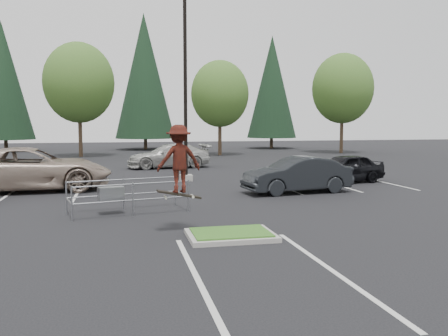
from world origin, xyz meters
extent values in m
plane|color=black|center=(0.00, 0.00, 0.00)|extent=(120.00, 120.00, 0.00)
cube|color=gray|center=(0.00, 0.00, 0.06)|extent=(2.20, 1.60, 0.12)
cube|color=#265C1D|center=(0.00, 0.00, 0.13)|extent=(1.95, 1.35, 0.05)
cube|color=beige|center=(-4.50, 9.00, 0.00)|extent=(0.12, 5.20, 0.01)
cube|color=beige|center=(-7.20, 9.00, 0.00)|extent=(0.12, 5.20, 0.01)
cube|color=beige|center=(4.50, 9.00, 0.00)|extent=(0.12, 5.20, 0.01)
cube|color=beige|center=(7.20, 9.00, 0.00)|extent=(0.12, 5.20, 0.01)
cube|color=beige|center=(9.90, 9.00, 0.00)|extent=(0.12, 5.20, 0.01)
cube|color=beige|center=(-1.35, -3.00, 0.00)|extent=(0.12, 6.00, 0.01)
cube|color=beige|center=(1.35, -3.00, 0.00)|extent=(0.12, 6.00, 0.01)
cube|color=gray|center=(0.50, 12.00, 0.15)|extent=(0.60, 0.60, 0.30)
cylinder|color=black|center=(0.50, 12.00, 5.00)|extent=(0.18, 0.18, 10.00)
cylinder|color=#38281C|center=(-6.00, 30.50, 1.75)|extent=(0.32, 0.32, 3.50)
ellipsoid|color=#2C5C22|center=(-6.00, 30.50, 6.26)|extent=(5.89, 5.89, 6.77)
sphere|color=#2C5C22|center=(-5.40, 30.20, 5.52)|extent=(3.68, 3.68, 3.68)
sphere|color=#2C5C22|center=(-6.50, 30.90, 5.70)|extent=(4.05, 4.05, 4.05)
cylinder|color=#38281C|center=(6.00, 29.80, 1.52)|extent=(0.32, 0.32, 3.04)
ellipsoid|color=#2C5C22|center=(6.00, 29.80, 5.44)|extent=(5.12, 5.12, 5.89)
sphere|color=#2C5C22|center=(6.60, 29.50, 4.80)|extent=(3.20, 3.20, 3.20)
sphere|color=#2C5C22|center=(5.50, 30.20, 4.96)|extent=(3.52, 3.52, 3.52)
cylinder|color=#38281C|center=(18.00, 30.30, 1.71)|extent=(0.32, 0.32, 3.42)
ellipsoid|color=#2C5C22|center=(18.00, 30.30, 6.12)|extent=(5.76, 5.76, 6.62)
sphere|color=#2C5C22|center=(18.60, 30.00, 5.40)|extent=(3.60, 3.60, 3.60)
sphere|color=#2C5C22|center=(17.50, 30.70, 5.58)|extent=(3.96, 3.96, 3.96)
cylinder|color=#38281C|center=(-14.00, 40.00, 0.60)|extent=(0.36, 0.36, 1.20)
cone|color=black|center=(-14.00, 40.00, 7.10)|extent=(5.72, 5.72, 11.80)
cylinder|color=#38281C|center=(0.00, 40.50, 0.60)|extent=(0.36, 0.36, 1.20)
cone|color=black|center=(0.00, 40.50, 7.85)|extent=(6.38, 6.38, 13.30)
cylinder|color=#38281C|center=(14.00, 39.50, 0.60)|extent=(0.36, 0.36, 1.20)
cone|color=black|center=(14.00, 39.50, 6.85)|extent=(5.50, 5.50, 11.30)
cylinder|color=gray|center=(-4.16, 2.96, 0.53)|extent=(0.06, 0.06, 1.06)
cylinder|color=gray|center=(-4.44, 4.23, 0.53)|extent=(0.06, 0.06, 1.06)
cylinder|color=gray|center=(-2.36, 3.37, 0.53)|extent=(0.06, 0.06, 1.06)
cylinder|color=gray|center=(-2.64, 4.63, 0.53)|extent=(0.06, 0.06, 1.06)
cylinder|color=gray|center=(-0.56, 3.77, 0.53)|extent=(0.06, 0.06, 1.06)
cylinder|color=gray|center=(-0.84, 5.04, 0.53)|extent=(0.06, 0.06, 1.06)
cylinder|color=gray|center=(-2.36, 3.37, 0.51)|extent=(3.62, 0.85, 0.05)
cylinder|color=gray|center=(-2.36, 3.37, 1.02)|extent=(3.62, 0.85, 0.05)
cylinder|color=gray|center=(-2.64, 4.63, 0.51)|extent=(3.62, 0.85, 0.05)
cylinder|color=gray|center=(-2.64, 4.63, 1.02)|extent=(3.62, 0.85, 0.05)
cube|color=gray|center=(-3.04, 3.88, 0.67)|extent=(0.87, 0.64, 0.44)
cube|color=black|center=(-1.20, 1.00, 1.01)|extent=(1.20, 0.44, 0.28)
cylinder|color=beige|center=(-1.56, 0.88, 0.94)|extent=(0.07, 0.04, 0.07)
cylinder|color=beige|center=(-1.56, 1.12, 0.94)|extent=(0.07, 0.04, 0.07)
cylinder|color=beige|center=(-0.84, 0.88, 0.94)|extent=(0.07, 0.04, 0.07)
cylinder|color=beige|center=(-0.84, 1.12, 0.94)|extent=(0.07, 0.04, 0.07)
imported|color=maroon|center=(-1.20, 1.00, 1.97)|extent=(1.27, 0.85, 1.82)
imported|color=gray|center=(-6.50, 9.99, 0.94)|extent=(6.99, 3.69, 1.87)
imported|color=black|center=(4.50, 7.00, 0.75)|extent=(4.71, 2.14, 1.50)
imported|color=black|center=(8.00, 9.61, 0.70)|extent=(4.39, 2.60, 1.40)
imported|color=#B3B3AD|center=(0.39, 18.97, 0.77)|extent=(5.55, 2.85, 1.54)
camera|label=1|loc=(-2.73, -11.57, 2.95)|focal=38.00mm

